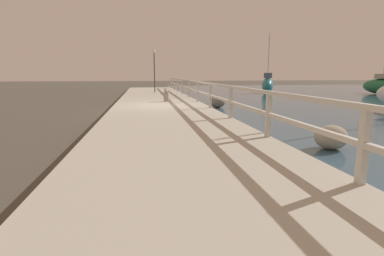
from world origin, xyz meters
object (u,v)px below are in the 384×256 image
Objects in this scene: sailboat_teal at (267,85)px; sailboat_green at (382,86)px; mooring_bollard at (166,96)px; dock_lamp at (154,63)px.

sailboat_green is (8.84, -3.21, -0.01)m from sailboat_teal.
sailboat_green reaches higher than mooring_bollard.
dock_lamp reaches higher than mooring_bollard.
sailboat_teal is (9.89, 10.49, 0.13)m from mooring_bollard.
mooring_bollard is 0.19× the size of dock_lamp.
dock_lamp is 19.10m from sailboat_green.
sailboat_teal is (10.18, 2.78, -1.74)m from dock_lamp.
sailboat_teal is 0.66× the size of sailboat_green.
sailboat_teal is at bearing 153.53° from sailboat_green.
mooring_bollard is 7.94m from dock_lamp.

